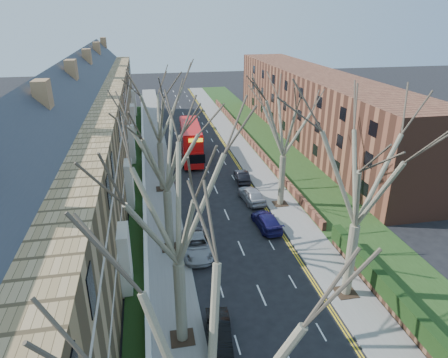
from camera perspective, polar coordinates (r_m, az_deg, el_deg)
pavement_left at (r=54.22m, az=-9.67°, el=3.18°), size 3.00×102.00×0.12m
pavement_right at (r=55.70m, az=2.76°, el=4.02°), size 3.00×102.00×0.12m
terrace_left at (r=45.46m, az=-19.45°, el=5.64°), size 9.70×78.00×13.60m
flats_right at (r=61.65m, az=12.52°, el=10.09°), size 13.97×54.00×10.00m
wall_hedge_right at (r=26.30m, az=27.65°, el=-20.00°), size 0.70×24.00×1.80m
front_wall_left at (r=46.53m, az=-11.38°, el=0.46°), size 0.30×78.00×1.00m
grass_verge_right at (r=56.87m, az=7.19°, el=4.35°), size 6.00×102.00×0.06m
tree_left_mid at (r=20.04m, az=-7.04°, el=-1.98°), size 10.50×10.50×14.71m
tree_left_far at (r=29.52m, az=-8.57°, el=5.45°), size 10.15×10.15×14.22m
tree_left_dist at (r=41.07m, az=-9.54°, el=10.71°), size 10.50×10.50×14.71m
tree_right_mid at (r=25.16m, az=19.39°, el=2.08°), size 10.50×10.50×14.71m
tree_right_far at (r=37.42m, az=8.80°, el=9.10°), size 10.15×10.15×14.22m
double_decker_bus at (r=52.59m, az=-4.75°, el=5.24°), size 3.07×10.64×4.42m
car_left_mid at (r=24.84m, az=-0.74°, el=-21.18°), size 1.75×4.04×1.29m
car_left_far at (r=32.35m, az=-3.87°, el=-9.42°), size 2.51×5.10×1.39m
car_right_near at (r=36.04m, az=6.13°, el=-5.97°), size 2.08×4.62×1.31m
car_right_mid at (r=40.71m, az=3.94°, el=-2.22°), size 2.31×4.64×1.52m
car_right_far at (r=45.49m, az=2.59°, el=0.41°), size 1.59×3.95×1.27m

